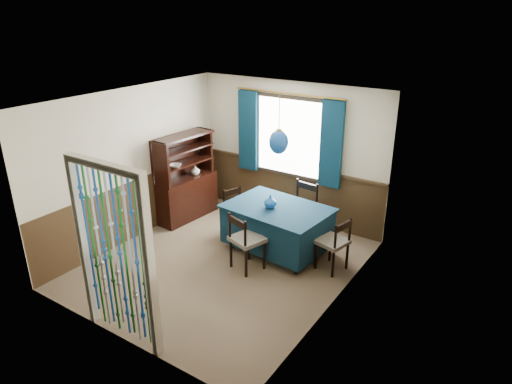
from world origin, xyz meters
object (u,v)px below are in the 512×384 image
Objects in this scene: chair_right at (334,243)px; bowl_shelf at (176,166)px; chair_far at (301,209)px; vase_sideboard at (195,170)px; vase_table at (270,202)px; pendant_lamp at (279,142)px; sideboard at (186,189)px; dining_table at (277,226)px; chair_near at (246,240)px; chair_left at (237,211)px.

bowl_shelf reaches higher than chair_right.
vase_sideboard is (-2.05, -0.26, 0.38)m from chair_far.
bowl_shelf is at bearing 105.27° from chair_right.
vase_sideboard reaches higher than chair_far.
vase_table is (-1.08, -0.03, 0.40)m from chair_right.
chair_right is 3.03m from vase_sideboard.
vase_sideboard is at bearing 169.17° from pendant_lamp.
bowl_shelf is at bearing -73.56° from sideboard.
dining_table is at bearing 89.92° from chair_far.
bowl_shelf is at bearing -176.30° from pendant_lamp.
pendant_lamp reaches higher than chair_near.
vase_sideboard is at bearing 14.09° from chair_far.
vase_table is 0.84× the size of bowl_shelf.
chair_right is at bearing 106.13° from chair_left.
chair_right reaches higher than dining_table.
chair_right is 1.15m from vase_table.
chair_near is 0.76m from vase_table.
chair_right is 0.54× the size of sideboard.
chair_near is at bearing 89.38° from chair_far.
chair_right is at bearing -2.36° from pendant_lamp.
chair_near reaches higher than chair_left.
chair_left is at bearing 166.32° from vase_table.
dining_table is at bearing 101.23° from chair_right.
vase_table reaches higher than chair_right.
dining_table is 1.98× the size of chair_right.
chair_near is at bearing -30.56° from vase_sideboard.
chair_left is 1.87m from chair_right.
pendant_lamp is at bearing 0.23° from sideboard.
chair_near is 1.52m from pendant_lamp.
chair_near is 0.57× the size of sideboard.
vase_table is (-0.16, -0.71, 0.35)m from chair_far.
chair_far is 1.09× the size of pendant_lamp.
chair_far is at bearing 77.01° from vase_table.
vase_sideboard reaches higher than chair_right.
chair_near is 1.11× the size of chair_left.
chair_far is at bearing 66.94° from chair_right.
vase_table is (1.95, -0.23, 0.29)m from sideboard.
pendant_lamp is at bearing 3.70° from bowl_shelf.
vase_sideboard is (-1.89, 0.45, 0.03)m from vase_table.
chair_far is 2.10m from vase_sideboard.
chair_far is (0.08, 0.64, 0.06)m from dining_table.
sideboard is at bearing -179.21° from dining_table.
dining_table is 1.86× the size of chair_near.
dining_table is 0.65m from chair_far.
pendant_lamp reaches higher than chair_left.
sideboard reaches higher than chair_left.
chair_right is at bearing 49.16° from chair_near.
chair_left is at bearing 2.62° from sideboard.
dining_table is at bearing 39.93° from vase_table.
dining_table is 2.06m from vase_sideboard.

